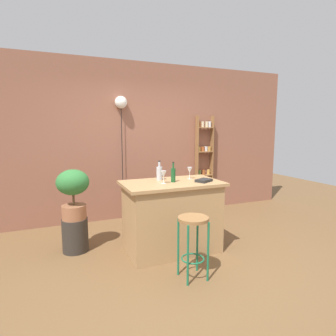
{
  "coord_description": "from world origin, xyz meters",
  "views": [
    {
      "loc": [
        -1.43,
        -3.02,
        1.64
      ],
      "look_at": [
        0.05,
        0.55,
        1.09
      ],
      "focal_mm": 30.05,
      "sensor_mm": 36.0,
      "label": 1
    }
  ],
  "objects": [
    {
      "name": "wine_glass_center",
      "position": [
        0.31,
        0.41,
        1.05
      ],
      "size": [
        0.07,
        0.07,
        0.16
      ],
      "color": "silver",
      "rests_on": "kitchen_counter"
    },
    {
      "name": "kitchen_counter",
      "position": [
        0.0,
        0.3,
        0.47
      ],
      "size": [
        1.29,
        0.76,
        0.94
      ],
      "color": "#A87F51",
      "rests_on": "ground"
    },
    {
      "name": "ground",
      "position": [
        0.0,
        0.0,
        0.0
      ],
      "size": [
        12.0,
        12.0,
        0.0
      ],
      "primitive_type": "plane",
      "color": "brown"
    },
    {
      "name": "bar_stool",
      "position": [
        -0.07,
        -0.45,
        0.51
      ],
      "size": [
        0.33,
        0.33,
        0.69
      ],
      "color": "#196642",
      "rests_on": "ground"
    },
    {
      "name": "bottle_wine_red",
      "position": [
        -0.11,
        0.48,
        1.04
      ],
      "size": [
        0.08,
        0.08,
        0.26
      ],
      "color": "#B2B2B7",
      "rests_on": "kitchen_counter"
    },
    {
      "name": "back_wall",
      "position": [
        0.0,
        1.95,
        1.4
      ],
      "size": [
        6.4,
        0.1,
        2.8
      ],
      "primitive_type": "cube",
      "color": "#8C5642",
      "rests_on": "ground"
    },
    {
      "name": "wine_glass_left",
      "position": [
        -0.14,
        0.24,
        1.05
      ],
      "size": [
        0.07,
        0.07,
        0.16
      ],
      "color": "silver",
      "rests_on": "kitchen_counter"
    },
    {
      "name": "plant_stool",
      "position": [
        -1.2,
        0.76,
        0.22
      ],
      "size": [
        0.34,
        0.34,
        0.45
      ],
      "primitive_type": "cylinder",
      "color": "#2D2823",
      "rests_on": "ground"
    },
    {
      "name": "pendant_globe_light",
      "position": [
        -0.29,
        1.84,
        2.04
      ],
      "size": [
        0.21,
        0.21,
        2.18
      ],
      "color": "black",
      "rests_on": "ground"
    },
    {
      "name": "bottle_spirits_clear",
      "position": [
        0.01,
        0.28,
        1.04
      ],
      "size": [
        0.06,
        0.06,
        0.27
      ],
      "color": "#194C23",
      "rests_on": "kitchen_counter"
    },
    {
      "name": "cookbook",
      "position": [
        0.39,
        0.15,
        0.95
      ],
      "size": [
        0.26,
        0.23,
        0.03
      ],
      "primitive_type": "cube",
      "rotation": [
        0.0,
        0.0,
        0.49
      ],
      "color": "black",
      "rests_on": "kitchen_counter"
    },
    {
      "name": "potted_plant",
      "position": [
        -1.2,
        0.76,
        0.84
      ],
      "size": [
        0.42,
        0.38,
        0.66
      ],
      "color": "#935B3D",
      "rests_on": "plant_stool"
    },
    {
      "name": "spice_shelf",
      "position": [
        1.35,
        1.82,
        1.01
      ],
      "size": [
        0.36,
        0.12,
        1.88
      ],
      "color": "olive",
      "rests_on": "ground"
    }
  ]
}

